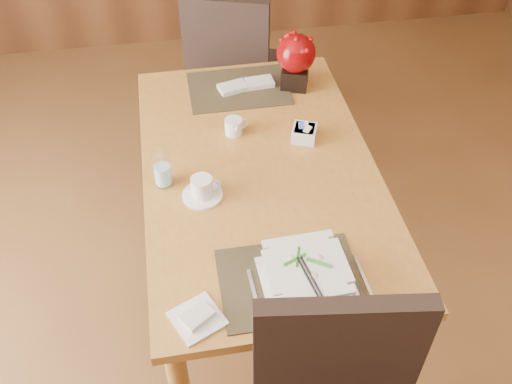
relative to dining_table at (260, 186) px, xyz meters
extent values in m
cube|color=#B07631|center=(0.00, 0.00, 0.08)|extent=(0.90, 1.50, 0.04)
cylinder|color=#B07631|center=(-0.39, 0.69, -0.30)|extent=(0.07, 0.07, 0.71)
cylinder|color=#B07631|center=(0.39, -0.69, -0.30)|extent=(0.07, 0.07, 0.71)
cylinder|color=#B07631|center=(0.39, 0.69, -0.30)|extent=(0.07, 0.07, 0.71)
cube|color=black|center=(0.00, -0.55, 0.10)|extent=(0.45, 0.33, 0.01)
cube|color=black|center=(0.00, 0.55, 0.10)|extent=(0.45, 0.33, 0.01)
cube|color=silver|center=(0.04, -0.58, 0.10)|extent=(0.28, 0.28, 0.01)
cube|color=silver|center=(0.04, -0.58, 0.15)|extent=(0.20, 0.20, 0.09)
cylinder|color=tan|center=(0.04, -0.58, 0.16)|extent=(0.18, 0.18, 0.07)
cylinder|color=silver|center=(-0.23, -0.12, 0.10)|extent=(0.15, 0.15, 0.01)
cylinder|color=silver|center=(-0.23, -0.12, 0.14)|extent=(0.08, 0.08, 0.07)
cylinder|color=black|center=(-0.23, -0.12, 0.18)|extent=(0.07, 0.07, 0.01)
cylinder|color=white|center=(-0.37, -0.02, 0.18)|extent=(0.09, 0.09, 0.16)
cube|color=silver|center=(0.21, 0.15, 0.13)|extent=(0.12, 0.12, 0.06)
cube|color=black|center=(0.25, 0.53, 0.14)|extent=(0.15, 0.15, 0.10)
sphere|color=#890507|center=(0.25, 0.53, 0.27)|extent=(0.17, 0.17, 0.17)
cube|color=silver|center=(-0.31, -0.64, 0.10)|extent=(0.19, 0.19, 0.01)
cube|color=black|center=(0.06, -0.86, 0.13)|extent=(0.47, 0.12, 0.53)
cube|color=black|center=(0.06, 1.15, -0.19)|extent=(0.58, 0.58, 0.06)
cube|color=black|center=(-0.01, 0.95, 0.09)|extent=(0.43, 0.19, 0.50)
cylinder|color=black|center=(0.30, 1.27, -0.44)|extent=(0.04, 0.04, 0.43)
cylinder|color=black|center=(0.18, 0.91, -0.44)|extent=(0.04, 0.04, 0.43)
cylinder|color=black|center=(-0.06, 1.39, -0.44)|extent=(0.04, 0.04, 0.43)
cylinder|color=black|center=(-0.18, 1.03, -0.44)|extent=(0.04, 0.04, 0.43)
camera|label=1|loc=(-0.30, -1.62, 1.57)|focal=40.00mm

